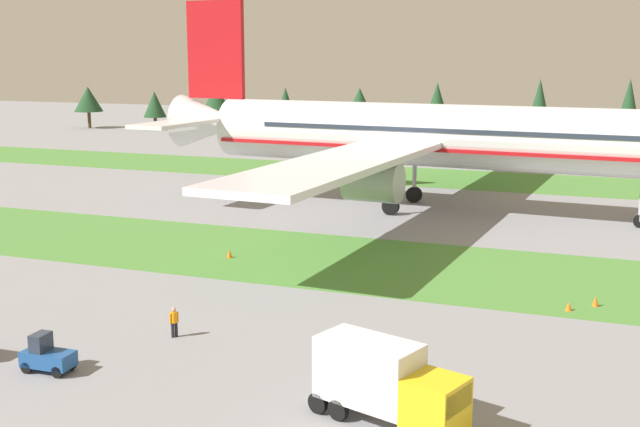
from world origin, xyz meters
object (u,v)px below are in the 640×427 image
object	(u,v)px
airliner	(426,135)
taxiway_marker_2	(569,306)
ground_crew_marshaller	(174,321)
taxiway_marker_1	(596,301)
baggage_tug	(47,356)
catering_truck	(386,381)
taxiway_marker_0	(229,253)

from	to	relation	value
airliner	taxiway_marker_2	size ratio (longest dim) A/B	129.77
ground_crew_marshaller	taxiway_marker_1	world-z (taller)	ground_crew_marshaller
taxiway_marker_2	airliner	bearing A→B (deg)	119.43
baggage_tug	ground_crew_marshaller	bearing A→B (deg)	151.35
baggage_tug	taxiway_marker_1	distance (m)	32.98
taxiway_marker_2	taxiway_marker_1	bearing A→B (deg)	45.49
catering_truck	taxiway_marker_2	size ratio (longest dim) A/B	13.23
taxiway_marker_0	taxiway_marker_1	distance (m)	27.55
baggage_tug	taxiway_marker_2	xyz separation A→B (m)	(23.69, 19.72, -0.54)
catering_truck	taxiway_marker_1	distance (m)	22.19
taxiway_marker_1	airliner	bearing A→B (deg)	123.04
airliner	baggage_tug	xyz separation A→B (m)	(-7.25, -48.87, -6.89)
ground_crew_marshaller	taxiway_marker_0	distance (m)	18.20
airliner	taxiway_marker_0	bearing A→B (deg)	-17.57
airliner	ground_crew_marshaller	world-z (taller)	airliner
airliner	taxiway_marker_2	xyz separation A→B (m)	(16.44, -29.15, -7.43)
taxiway_marker_0	taxiway_marker_2	size ratio (longest dim) A/B	1.21
airliner	taxiway_marker_1	distance (m)	33.75
airliner	ground_crew_marshaller	bearing A→B (deg)	-2.07
baggage_tug	catering_truck	distance (m)	17.60
catering_truck	taxiway_marker_1	world-z (taller)	catering_truck
taxiway_marker_1	catering_truck	bearing A→B (deg)	-110.23
taxiway_marker_0	baggage_tug	bearing A→B (deg)	-84.76
airliner	ground_crew_marshaller	distance (m)	42.89
airliner	ground_crew_marshaller	size ratio (longest dim) A/B	41.28
baggage_tug	taxiway_marker_2	bearing A→B (deg)	127.41
catering_truck	taxiway_marker_1	bearing A→B (deg)	177.31
ground_crew_marshaller	taxiway_marker_1	bearing A→B (deg)	153.99
taxiway_marker_1	baggage_tug	bearing A→B (deg)	-139.85
taxiway_marker_1	taxiway_marker_2	size ratio (longest dim) A/B	1.19
ground_crew_marshaller	taxiway_marker_0	bearing A→B (deg)	-132.00
baggage_tug	taxiway_marker_0	xyz separation A→B (m)	(-2.21, 24.03, -0.48)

